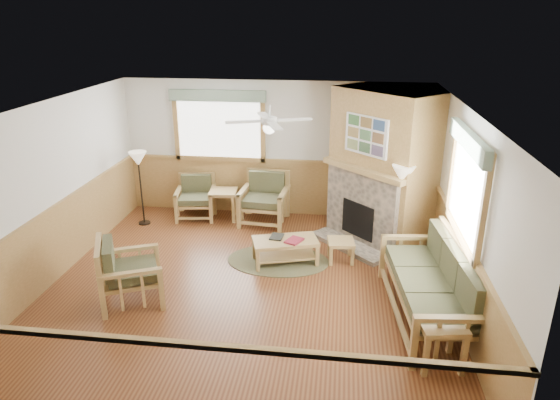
# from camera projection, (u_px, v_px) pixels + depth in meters

# --- Properties ---
(floor) EXTENTS (6.00, 6.00, 0.01)m
(floor) POSITION_uv_depth(u_px,v_px,m) (248.00, 286.00, 7.60)
(floor) COLOR brown
(floor) RESTS_ON ground
(ceiling) EXTENTS (6.00, 6.00, 0.01)m
(ceiling) POSITION_uv_depth(u_px,v_px,m) (244.00, 108.00, 6.64)
(ceiling) COLOR white
(ceiling) RESTS_ON floor
(wall_back) EXTENTS (6.00, 0.02, 2.70)m
(wall_back) POSITION_uv_depth(u_px,v_px,m) (275.00, 149.00, 9.90)
(wall_back) COLOR silver
(wall_back) RESTS_ON floor
(wall_front) EXTENTS (6.00, 0.02, 2.70)m
(wall_front) POSITION_uv_depth(u_px,v_px,m) (181.00, 325.00, 4.33)
(wall_front) COLOR silver
(wall_front) RESTS_ON floor
(wall_left) EXTENTS (0.02, 6.00, 2.70)m
(wall_left) POSITION_uv_depth(u_px,v_px,m) (49.00, 194.00, 7.47)
(wall_left) COLOR silver
(wall_left) RESTS_ON floor
(wall_right) EXTENTS (0.02, 6.00, 2.70)m
(wall_right) POSITION_uv_depth(u_px,v_px,m) (463.00, 213.00, 6.76)
(wall_right) COLOR silver
(wall_right) RESTS_ON floor
(wainscot) EXTENTS (6.00, 6.00, 1.10)m
(wainscot) POSITION_uv_depth(u_px,v_px,m) (247.00, 253.00, 7.40)
(wainscot) COLOR #9E7740
(wainscot) RESTS_ON floor
(fireplace) EXTENTS (3.11, 3.11, 2.70)m
(fireplace) POSITION_uv_depth(u_px,v_px,m) (382.00, 167.00, 8.78)
(fireplace) COLOR #9E7740
(fireplace) RESTS_ON floor
(window_back) EXTENTS (1.90, 0.16, 1.50)m
(window_back) POSITION_uv_depth(u_px,v_px,m) (218.00, 88.00, 9.58)
(window_back) COLOR white
(window_back) RESTS_ON wall_back
(window_right) EXTENTS (0.16, 1.90, 1.50)m
(window_right) POSITION_uv_depth(u_px,v_px,m) (476.00, 130.00, 6.17)
(window_right) COLOR white
(window_right) RESTS_ON wall_right
(ceiling_fan) EXTENTS (1.59, 1.59, 0.36)m
(ceiling_fan) POSITION_uv_depth(u_px,v_px,m) (269.00, 108.00, 6.90)
(ceiling_fan) COLOR white
(ceiling_fan) RESTS_ON ceiling
(sofa) EXTENTS (2.32, 1.14, 1.03)m
(sofa) POSITION_uv_depth(u_px,v_px,m) (428.00, 283.00, 6.64)
(sofa) COLOR #A7864E
(sofa) RESTS_ON floor
(armchair_back_left) EXTENTS (0.84, 0.84, 0.83)m
(armchair_back_left) POSITION_uv_depth(u_px,v_px,m) (196.00, 198.00, 10.00)
(armchair_back_left) COLOR #A7864E
(armchair_back_left) RESTS_ON floor
(armchair_back_right) EXTENTS (0.94, 0.94, 0.98)m
(armchair_back_right) POSITION_uv_depth(u_px,v_px,m) (264.00, 199.00, 9.71)
(armchair_back_right) COLOR #A7864E
(armchair_back_right) RESTS_ON floor
(armchair_left) EXTENTS (1.11, 1.11, 0.94)m
(armchair_left) POSITION_uv_depth(u_px,v_px,m) (131.00, 271.00, 7.05)
(armchair_left) COLOR #A7864E
(armchair_left) RESTS_ON floor
(coffee_table) EXTENTS (1.16, 0.81, 0.42)m
(coffee_table) POSITION_uv_depth(u_px,v_px,m) (285.00, 251.00, 8.22)
(coffee_table) COLOR #A7864E
(coffee_table) RESTS_ON floor
(end_table_chairs) EXTENTS (0.57, 0.55, 0.60)m
(end_table_chairs) POSITION_uv_depth(u_px,v_px,m) (224.00, 204.00, 9.97)
(end_table_chairs) COLOR #A7864E
(end_table_chairs) RESTS_ON floor
(end_table_sofa) EXTENTS (0.59, 0.57, 0.58)m
(end_table_sofa) POSITION_uv_depth(u_px,v_px,m) (439.00, 343.00, 5.81)
(end_table_sofa) COLOR #A7864E
(end_table_sofa) RESTS_ON floor
(footstool) EXTENTS (0.47, 0.47, 0.37)m
(footstool) POSITION_uv_depth(u_px,v_px,m) (341.00, 251.00, 8.29)
(footstool) COLOR #A7864E
(footstool) RESTS_ON floor
(braided_rug) EXTENTS (2.07, 2.07, 0.01)m
(braided_rug) POSITION_uv_depth(u_px,v_px,m) (278.00, 260.00, 8.35)
(braided_rug) COLOR brown
(braided_rug) RESTS_ON floor
(floor_lamp_left) EXTENTS (0.34, 0.34, 1.47)m
(floor_lamp_left) POSITION_uv_depth(u_px,v_px,m) (141.00, 188.00, 9.57)
(floor_lamp_left) COLOR black
(floor_lamp_left) RESTS_ON floor
(floor_lamp_right) EXTENTS (0.43, 0.43, 1.64)m
(floor_lamp_right) POSITION_uv_depth(u_px,v_px,m) (400.00, 213.00, 8.15)
(floor_lamp_right) COLOR black
(floor_lamp_right) RESTS_ON floor
(book_red) EXTENTS (0.33, 0.36, 0.03)m
(book_red) POSITION_uv_depth(u_px,v_px,m) (294.00, 240.00, 8.07)
(book_red) COLOR maroon
(book_red) RESTS_ON coffee_table
(book_dark) EXTENTS (0.23, 0.29, 0.03)m
(book_dark) POSITION_uv_depth(u_px,v_px,m) (277.00, 236.00, 8.22)
(book_dark) COLOR black
(book_dark) RESTS_ON coffee_table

